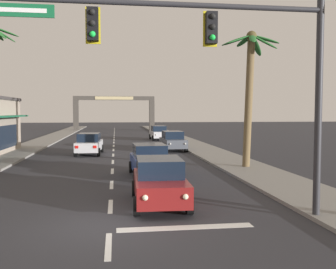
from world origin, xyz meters
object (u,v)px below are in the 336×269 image
object	(u,v)px
sedan_oncoming_far	(89,144)
town_gateway_arch	(114,108)
sedan_third_in_queue	(150,160)
sedan_parked_nearest_kerb	(159,133)
palm_right_second	(250,79)
sedan_lead_at_stop_bar	(159,181)
sedan_parked_mid_kerb	(173,141)
traffic_signal_mast	(217,52)

from	to	relation	value
sedan_oncoming_far	town_gateway_arch	size ratio (longest dim) A/B	0.32
sedan_third_in_queue	sedan_parked_nearest_kerb	distance (m)	25.82
sedan_oncoming_far	palm_right_second	xyz separation A→B (m)	(9.86, -9.01, 4.43)
sedan_lead_at_stop_bar	sedan_third_in_queue	size ratio (longest dim) A/B	1.00
sedan_lead_at_stop_bar	sedan_parked_mid_kerb	size ratio (longest dim) A/B	1.00
sedan_parked_nearest_kerb	town_gateway_arch	size ratio (longest dim) A/B	0.31
sedan_third_in_queue	sedan_parked_mid_kerb	size ratio (longest dim) A/B	1.00
sedan_lead_at_stop_bar	palm_right_second	bearing A→B (deg)	51.75
sedan_third_in_queue	town_gateway_arch	xyz separation A→B (m)	(-1.95, 48.91, 3.15)
sedan_lead_at_stop_bar	town_gateway_arch	world-z (taller)	town_gateway_arch
sedan_third_in_queue	sedan_oncoming_far	world-z (taller)	same
sedan_lead_at_stop_bar	sedan_third_in_queue	bearing A→B (deg)	88.22
traffic_signal_mast	sedan_oncoming_far	bearing A→B (deg)	104.60
sedan_third_in_queue	sedan_lead_at_stop_bar	bearing A→B (deg)	-91.78
sedan_parked_mid_kerb	palm_right_second	size ratio (longest dim) A/B	0.56
sedan_third_in_queue	town_gateway_arch	distance (m)	49.05
town_gateway_arch	sedan_third_in_queue	bearing A→B (deg)	-87.72
sedan_parked_nearest_kerb	palm_right_second	xyz separation A→B (m)	(2.67, -23.70, 4.43)
traffic_signal_mast	sedan_parked_mid_kerb	size ratio (longest dim) A/B	2.31
town_gateway_arch	palm_right_second	bearing A→B (deg)	-80.35
sedan_lead_at_stop_bar	sedan_oncoming_far	size ratio (longest dim) A/B	0.99
sedan_lead_at_stop_bar	sedan_parked_nearest_kerb	world-z (taller)	same
sedan_parked_nearest_kerb	sedan_oncoming_far	bearing A→B (deg)	-116.09
sedan_lead_at_stop_bar	sedan_parked_nearest_kerb	bearing A→B (deg)	83.57
traffic_signal_mast	palm_right_second	xyz separation A→B (m)	(4.80, 10.44, 0.16)
sedan_third_in_queue	town_gateway_arch	world-z (taller)	town_gateway_arch
sedan_lead_at_stop_bar	sedan_parked_nearest_kerb	xyz separation A→B (m)	(3.56, 31.60, 0.00)
sedan_oncoming_far	traffic_signal_mast	bearing A→B (deg)	-75.40
sedan_oncoming_far	sedan_parked_nearest_kerb	xyz separation A→B (m)	(7.19, 14.69, 0.00)
traffic_signal_mast	sedan_parked_mid_kerb	xyz separation A→B (m)	(1.93, 21.52, -4.27)
sedan_third_in_queue	sedan_oncoming_far	xyz separation A→B (m)	(-3.82, 10.91, 0.00)
sedan_oncoming_far	sedan_third_in_queue	bearing A→B (deg)	-70.71
sedan_parked_nearest_kerb	palm_right_second	size ratio (longest dim) A/B	0.56
sedan_lead_at_stop_bar	sedan_third_in_queue	xyz separation A→B (m)	(0.19, 6.00, 0.00)
sedan_parked_mid_kerb	town_gateway_arch	bearing A→B (deg)	98.13
sedan_third_in_queue	sedan_parked_nearest_kerb	bearing A→B (deg)	82.49
traffic_signal_mast	sedan_parked_nearest_kerb	xyz separation A→B (m)	(2.13, 34.14, -4.27)
sedan_oncoming_far	sedan_parked_mid_kerb	world-z (taller)	same
traffic_signal_mast	sedan_lead_at_stop_bar	bearing A→B (deg)	119.49
sedan_parked_nearest_kerb	town_gateway_arch	distance (m)	24.11
sedan_parked_mid_kerb	sedan_lead_at_stop_bar	bearing A→B (deg)	-100.06
sedan_oncoming_far	palm_right_second	world-z (taller)	palm_right_second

